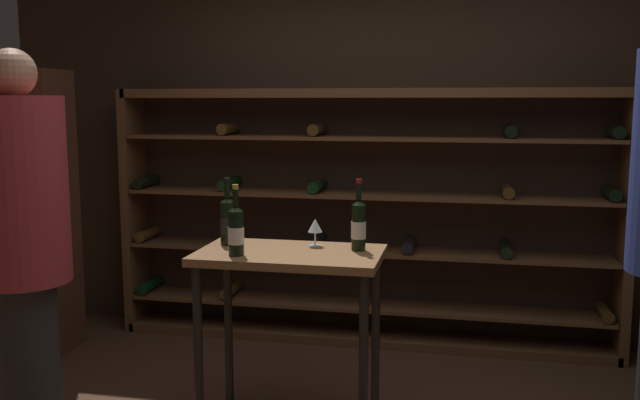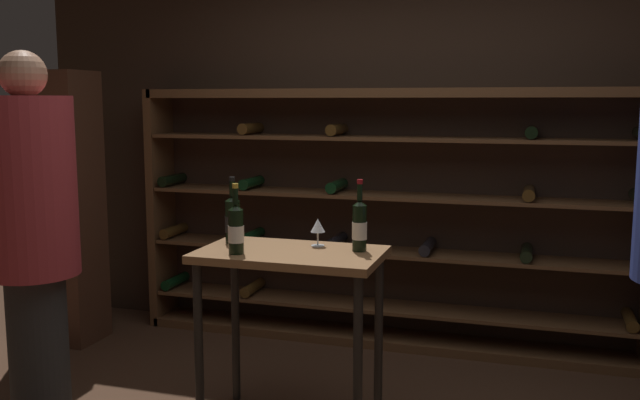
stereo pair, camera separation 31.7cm
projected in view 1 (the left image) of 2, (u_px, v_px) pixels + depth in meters
back_wall at (388, 134)px, 4.79m from camera, size 5.53×0.10×2.83m
wine_rack at (362, 219)px, 4.70m from camera, size 3.39×0.32×1.72m
tasting_table at (290, 279)px, 3.43m from camera, size 0.90×0.54×0.91m
person_guest_plum_blouse at (21, 232)px, 3.25m from camera, size 0.44×0.44×1.88m
display_cabinet at (35, 212)px, 4.56m from camera, size 0.44×0.36×1.84m
wine_bottle_amber_reserve at (359, 225)px, 3.42m from camera, size 0.07×0.07×0.35m
wine_bottle_black_capsule at (228, 221)px, 3.55m from camera, size 0.08×0.08×0.34m
wine_bottle_red_label at (236, 230)px, 3.30m from camera, size 0.08×0.08×0.34m
wine_glass_stemmed_center at (315, 227)px, 3.51m from camera, size 0.07×0.07×0.14m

